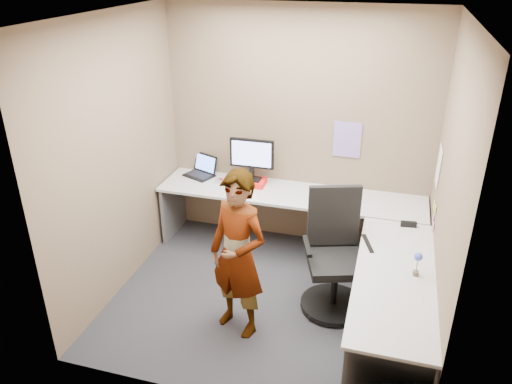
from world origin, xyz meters
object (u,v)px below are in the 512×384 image
(monitor, at_px, (252,156))
(person, at_px, (238,255))
(desk, at_px, (320,235))
(office_chair, at_px, (334,262))

(monitor, distance_m, person, 1.61)
(person, bearing_deg, desk, 76.61)
(office_chair, bearing_deg, monitor, 119.91)
(monitor, height_order, office_chair, monitor)
(monitor, bearing_deg, desk, -38.36)
(monitor, relative_size, person, 0.33)
(desk, height_order, person, person)
(desk, distance_m, office_chair, 0.36)
(desk, distance_m, monitor, 1.25)
(monitor, bearing_deg, person, -78.69)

